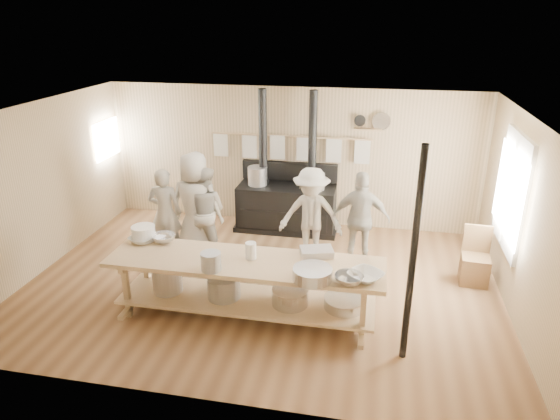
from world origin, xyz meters
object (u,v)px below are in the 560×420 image
(cook_by_window, at_px, (311,216))
(chair, at_px, (474,267))
(cook_right, at_px, (361,219))
(cook_far_left, at_px, (165,213))
(cook_center, at_px, (196,205))
(prep_table, at_px, (245,283))
(stove, at_px, (286,203))
(roasting_pan, at_px, (317,252))
(cook_left, at_px, (204,211))

(cook_by_window, bearing_deg, chair, -5.24)
(cook_right, bearing_deg, cook_far_left, 4.72)
(cook_center, relative_size, cook_right, 1.14)
(cook_far_left, bearing_deg, prep_table, 132.77)
(prep_table, bearing_deg, stove, 89.96)
(cook_center, relative_size, roasting_pan, 4.23)
(cook_left, relative_size, roasting_pan, 3.68)
(cook_center, distance_m, cook_right, 2.69)
(cook_by_window, bearing_deg, cook_right, 4.24)
(stove, relative_size, cook_by_window, 1.64)
(prep_table, bearing_deg, cook_right, 52.82)
(stove, distance_m, cook_left, 1.76)
(prep_table, relative_size, chair, 4.13)
(prep_table, relative_size, cook_center, 2.02)
(chair, distance_m, roasting_pan, 2.66)
(stove, bearing_deg, cook_left, -130.78)
(prep_table, distance_m, cook_center, 2.13)
(cook_center, bearing_deg, prep_table, 128.57)
(cook_center, height_order, roasting_pan, cook_center)
(chair, relative_size, roasting_pan, 2.07)
(cook_right, distance_m, roasting_pan, 1.62)
(prep_table, height_order, cook_far_left, cook_far_left)
(stove, height_order, cook_right, stove)
(cook_far_left, height_order, chair, cook_far_left)
(cook_by_window, bearing_deg, cook_center, -175.77)
(cook_center, height_order, cook_by_window, cook_center)
(prep_table, distance_m, cook_far_left, 2.37)
(stove, xyz_separation_m, cook_left, (-1.14, -1.32, 0.25))
(prep_table, distance_m, cook_right, 2.36)
(cook_center, relative_size, chair, 2.04)
(cook_far_left, xyz_separation_m, cook_right, (3.18, 0.31, 0.02))
(prep_table, distance_m, chair, 3.54)
(stove, xyz_separation_m, prep_table, (-0.00, -3.02, -0.00))
(stove, bearing_deg, chair, -24.53)
(cook_far_left, bearing_deg, cook_center, -173.59)
(cook_center, bearing_deg, roasting_pan, 149.68)
(chair, bearing_deg, roasting_pan, -146.57)
(prep_table, distance_m, cook_by_window, 1.93)
(cook_by_window, bearing_deg, cook_left, -176.52)
(stove, relative_size, roasting_pan, 6.18)
(roasting_pan, bearing_deg, stove, 108.52)
(cook_far_left, height_order, cook_by_window, cook_by_window)
(stove, distance_m, cook_right, 1.84)
(cook_center, bearing_deg, cook_far_left, 13.50)
(stove, height_order, cook_far_left, stove)
(cook_right, height_order, chair, cook_right)
(cook_right, bearing_deg, cook_center, 3.47)
(stove, bearing_deg, cook_by_window, -62.82)
(cook_right, distance_m, cook_by_window, 0.80)
(cook_left, xyz_separation_m, chair, (4.29, -0.12, -0.52))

